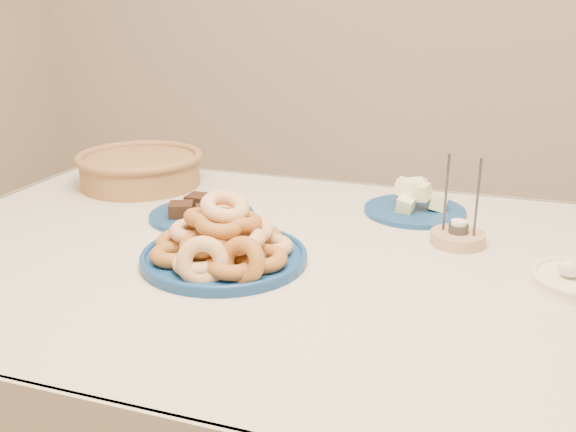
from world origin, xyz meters
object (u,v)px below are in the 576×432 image
at_px(dining_table, 296,302).
at_px(candle_holder, 458,236).
at_px(brownie_plate, 202,212).
at_px(wicker_basket, 140,168).
at_px(melon_plate, 415,203).
at_px(donut_platter, 224,245).

relative_size(dining_table, candle_holder, 8.96).
distance_m(dining_table, brownie_plate, 0.34).
xyz_separation_m(dining_table, brownie_plate, (-0.28, 0.14, 0.12)).
height_order(brownie_plate, candle_holder, candle_holder).
relative_size(dining_table, wicker_basket, 4.41).
distance_m(dining_table, melon_plate, 0.41).
bearing_deg(wicker_basket, melon_plate, 0.22).
relative_size(donut_platter, candle_holder, 2.07).
distance_m(melon_plate, brownie_plate, 0.51).
bearing_deg(brownie_plate, dining_table, -27.22).
height_order(dining_table, donut_platter, donut_platter).
bearing_deg(candle_holder, donut_platter, -149.20).
bearing_deg(wicker_basket, candle_holder, -11.25).
xyz_separation_m(donut_platter, wicker_basket, (-0.44, 0.43, 0.01)).
height_order(dining_table, candle_holder, candle_holder).
bearing_deg(melon_plate, wicker_basket, -179.78).
distance_m(melon_plate, candle_holder, 0.21).
bearing_deg(dining_table, wicker_basket, 148.90).
height_order(melon_plate, wicker_basket, wicker_basket).
bearing_deg(candle_holder, dining_table, -151.22).
relative_size(brownie_plate, wicker_basket, 0.71).
height_order(wicker_basket, candle_holder, candle_holder).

